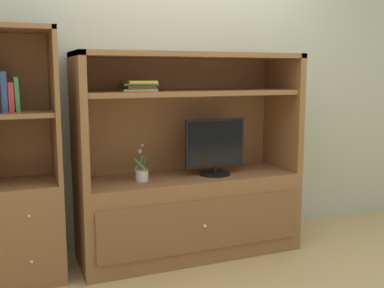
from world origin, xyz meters
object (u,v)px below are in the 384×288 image
Objects in this scene: tv_monitor at (215,147)px; bookshelf_tall at (27,197)px; media_console at (189,192)px; potted_plant at (142,174)px; upright_book_row at (6,93)px; magazine_stack at (139,86)px.

tv_monitor is 1.39m from bookshelf_tall.
media_console is 0.40m from tv_monitor.
upright_book_row is (-0.88, 0.03, 0.59)m from potted_plant.
tv_monitor is at bearing -2.24° from bookshelf_tall.
potted_plant is at bearing -1.86° from upright_book_row.
magazine_stack reaches higher than potted_plant.
bookshelf_tall is at bearing 179.91° from media_console.
bookshelf_tall reaches higher than magazine_stack.
media_console reaches higher than potted_plant.
magazine_stack is at bearing 175.60° from tv_monitor.
upright_book_row is (-0.09, -0.01, 0.70)m from bookshelf_tall.
upright_book_row is at bearing -179.69° from media_console.
magazine_stack is (-0.00, 0.03, 0.63)m from potted_plant.
magazine_stack is 0.88m from upright_book_row.
bookshelf_tall is 0.70m from upright_book_row.
media_console is 0.43m from potted_plant.
tv_monitor is 1.52m from upright_book_row.
media_console is 6.44× the size of upright_book_row.
tv_monitor is 0.60m from potted_plant.
media_console is 5.28× the size of magazine_stack.
upright_book_row reaches higher than potted_plant.
upright_book_row is (-1.26, -0.01, 0.77)m from media_console.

